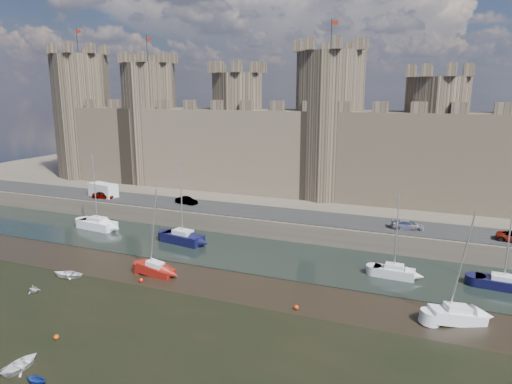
% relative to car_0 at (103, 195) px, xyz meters
% --- Properties ---
extents(ground, '(160.00, 160.00, 0.00)m').
position_rel_car_0_xyz_m(ground, '(30.96, -32.52, -3.11)').
color(ground, black).
rests_on(ground, ground).
extents(water_channel, '(160.00, 12.00, 0.08)m').
position_rel_car_0_xyz_m(water_channel, '(30.96, -8.52, -3.07)').
color(water_channel, black).
rests_on(water_channel, ground).
extents(quay, '(160.00, 60.00, 2.50)m').
position_rel_car_0_xyz_m(quay, '(30.96, 27.48, -1.86)').
color(quay, '#4C443A').
rests_on(quay, ground).
extents(road, '(160.00, 7.00, 0.10)m').
position_rel_car_0_xyz_m(road, '(30.96, 1.48, -0.56)').
color(road, black).
rests_on(road, quay).
extents(castle, '(108.50, 11.00, 29.00)m').
position_rel_car_0_xyz_m(castle, '(30.32, 15.48, 8.56)').
color(castle, '#42382B').
rests_on(castle, quay).
extents(car_0, '(3.78, 2.08, 1.22)m').
position_rel_car_0_xyz_m(car_0, '(0.00, 0.00, 0.00)').
color(car_0, gray).
rests_on(car_0, quay).
extents(car_1, '(3.78, 1.87, 1.19)m').
position_rel_car_0_xyz_m(car_1, '(14.45, 1.66, -0.01)').
color(car_1, gray).
rests_on(car_1, quay).
extents(car_2, '(4.23, 2.28, 1.16)m').
position_rel_car_0_xyz_m(car_2, '(46.91, 0.72, -0.03)').
color(car_2, gray).
rests_on(car_2, quay).
extents(van, '(5.50, 3.14, 2.26)m').
position_rel_car_0_xyz_m(van, '(-0.81, 0.98, 0.52)').
color(van, silver).
rests_on(van, quay).
extents(sailboat_0, '(6.01, 2.88, 10.84)m').
position_rel_car_0_xyz_m(sailboat_0, '(4.95, -7.39, -2.27)').
color(sailboat_0, white).
rests_on(sailboat_0, ground).
extents(sailboat_1, '(5.95, 3.10, 11.36)m').
position_rel_car_0_xyz_m(sailboat_1, '(19.71, -8.34, -2.24)').
color(sailboat_1, black).
rests_on(sailboat_1, ground).
extents(sailboat_2, '(4.29, 1.80, 9.13)m').
position_rel_car_0_xyz_m(sailboat_2, '(46.39, -9.63, -2.35)').
color(sailboat_2, silver).
rests_on(sailboat_2, ground).
extents(sailboat_3, '(5.28, 2.40, 9.00)m').
position_rel_car_0_xyz_m(sailboat_3, '(56.89, -8.57, -2.39)').
color(sailboat_3, black).
rests_on(sailboat_3, ground).
extents(sailboat_4, '(4.19, 1.85, 9.59)m').
position_rel_car_0_xyz_m(sailboat_4, '(22.35, -18.52, -2.39)').
color(sailboat_4, maroon).
rests_on(sailboat_4, ground).
extents(sailboat_5, '(4.99, 3.61, 10.06)m').
position_rel_car_0_xyz_m(sailboat_5, '(52.36, -17.67, -2.38)').
color(sailboat_5, silver).
rests_on(sailboat_5, ground).
extents(dinghy_1, '(1.69, 1.51, 0.81)m').
position_rel_car_0_xyz_m(dinghy_1, '(25.74, -37.61, -2.70)').
color(dinghy_1, navy).
rests_on(dinghy_1, ground).
extents(dinghy_2, '(2.08, 2.86, 0.58)m').
position_rel_car_0_xyz_m(dinghy_2, '(23.20, -36.59, -2.82)').
color(dinghy_2, silver).
rests_on(dinghy_2, ground).
extents(dinghy_3, '(1.59, 1.43, 0.74)m').
position_rel_car_0_xyz_m(dinghy_3, '(13.73, -26.80, -2.74)').
color(dinghy_3, silver).
rests_on(dinghy_3, ground).
extents(dinghy_6, '(3.49, 2.79, 0.65)m').
position_rel_car_0_xyz_m(dinghy_6, '(13.98, -22.63, -2.79)').
color(dinghy_6, white).
rests_on(dinghy_6, ground).
extents(buoy_0, '(0.43, 0.43, 0.43)m').
position_rel_car_0_xyz_m(buoy_0, '(22.54, -32.67, -2.89)').
color(buoy_0, '#C14208').
rests_on(buoy_0, ground).
extents(buoy_1, '(0.43, 0.43, 0.43)m').
position_rel_car_0_xyz_m(buoy_1, '(22.02, -20.66, -2.89)').
color(buoy_1, red).
rests_on(buoy_1, ground).
extents(buoy_3, '(0.44, 0.44, 0.44)m').
position_rel_car_0_xyz_m(buoy_3, '(38.88, -20.52, -2.89)').
color(buoy_3, red).
rests_on(buoy_3, ground).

